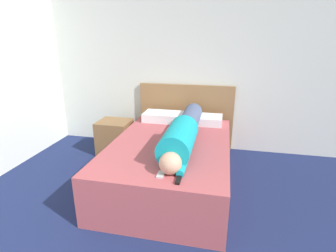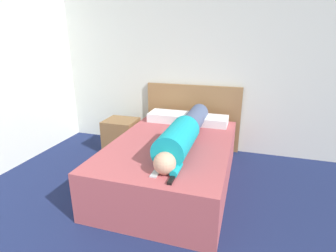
{
  "view_description": "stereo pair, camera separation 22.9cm",
  "coord_description": "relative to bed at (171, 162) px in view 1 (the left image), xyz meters",
  "views": [
    {
      "loc": [
        0.41,
        -0.18,
        1.72
      ],
      "look_at": [
        -0.17,
        2.51,
        0.79
      ],
      "focal_mm": 28.0,
      "sensor_mm": 36.0,
      "label": 1
    },
    {
      "loc": [
        0.64,
        -0.13,
        1.72
      ],
      "look_at": [
        -0.17,
        2.51,
        0.79
      ],
      "focal_mm": 28.0,
      "sensor_mm": 36.0,
      "label": 2
    }
  ],
  "objects": [
    {
      "name": "wall_back",
      "position": [
        0.17,
        1.25,
        1.03
      ],
      "size": [
        5.97,
        0.06,
        2.6
      ],
      "color": "silver",
      "rests_on": "ground_plane"
    },
    {
      "name": "bed",
      "position": [
        0.0,
        0.0,
        0.0
      ],
      "size": [
        1.38,
        2.05,
        0.54
      ],
      "color": "#A84C51",
      "rests_on": "ground_plane"
    },
    {
      "name": "headboard",
      "position": [
        0.0,
        1.18,
        0.25
      ],
      "size": [
        1.5,
        0.04,
        1.03
      ],
      "color": "olive",
      "rests_on": "ground_plane"
    },
    {
      "name": "nightstand",
      "position": [
        -1.03,
        0.69,
        -0.01
      ],
      "size": [
        0.48,
        0.44,
        0.52
      ],
      "color": "brown",
      "rests_on": "ground_plane"
    },
    {
      "name": "person_lying",
      "position": [
        0.15,
        -0.03,
        0.41
      ],
      "size": [
        0.33,
        1.81,
        0.33
      ],
      "color": "tan",
      "rests_on": "bed"
    },
    {
      "name": "pillow_near_headboard",
      "position": [
        -0.28,
        0.8,
        0.33
      ],
      "size": [
        0.58,
        0.35,
        0.13
      ],
      "color": "white",
      "rests_on": "bed"
    },
    {
      "name": "pillow_second",
      "position": [
        0.31,
        0.8,
        0.33
      ],
      "size": [
        0.55,
        0.35,
        0.11
      ],
      "color": "white",
      "rests_on": "bed"
    },
    {
      "name": "tv_remote",
      "position": [
        0.25,
        -0.87,
        0.28
      ],
      "size": [
        0.04,
        0.15,
        0.02
      ],
      "color": "black",
      "rests_on": "bed"
    },
    {
      "name": "cell_phone",
      "position": [
        0.08,
        -0.8,
        0.28
      ],
      "size": [
        0.06,
        0.13,
        0.01
      ],
      "color": "#B2B7BC",
      "rests_on": "bed"
    }
  ]
}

